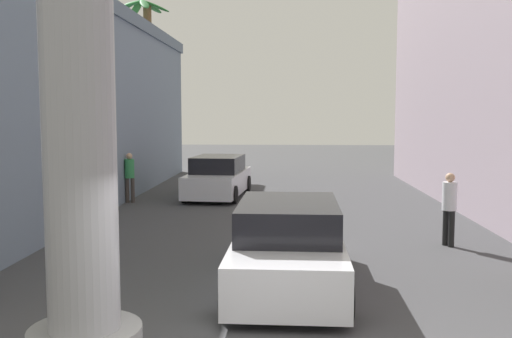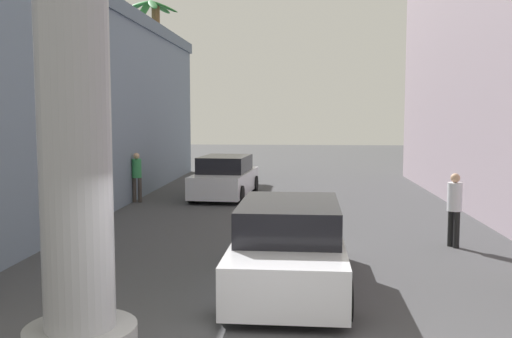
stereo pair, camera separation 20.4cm
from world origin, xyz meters
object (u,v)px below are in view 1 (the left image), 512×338
(car_far, at_px, (218,177))
(palm_tree_far_left, at_px, (147,74))
(car_lead, at_px, (288,246))
(pedestrian_far_left, at_px, (130,174))
(traffic_light_mast, at_px, (44,46))
(pedestrian_mid_right, at_px, (449,203))

(car_far, bearing_deg, palm_tree_far_left, 137.12)
(car_lead, xyz_separation_m, car_far, (-2.63, 11.23, -0.00))
(car_lead, bearing_deg, car_far, 103.18)
(palm_tree_far_left, distance_m, pedestrian_far_left, 6.20)
(pedestrian_far_left, bearing_deg, car_far, 28.78)
(car_lead, height_order, pedestrian_far_left, pedestrian_far_left)
(pedestrian_far_left, bearing_deg, traffic_light_mast, -84.17)
(pedestrian_far_left, xyz_separation_m, pedestrian_mid_right, (9.42, -6.23, -0.01))
(traffic_light_mast, xyz_separation_m, car_lead, (4.68, -0.62, -3.69))
(car_lead, xyz_separation_m, pedestrian_mid_right, (3.83, 3.37, 0.29))
(car_lead, distance_m, car_far, 11.54)
(traffic_light_mast, bearing_deg, pedestrian_mid_right, 17.92)
(traffic_light_mast, distance_m, pedestrian_far_left, 9.65)
(traffic_light_mast, distance_m, palm_tree_far_left, 13.91)
(traffic_light_mast, xyz_separation_m, palm_tree_far_left, (-1.42, 13.83, 0.43))
(car_far, bearing_deg, traffic_light_mast, -100.93)
(car_far, bearing_deg, pedestrian_mid_right, -50.59)
(palm_tree_far_left, bearing_deg, car_far, -42.88)
(traffic_light_mast, relative_size, palm_tree_far_left, 0.79)
(traffic_light_mast, height_order, pedestrian_mid_right, traffic_light_mast)
(traffic_light_mast, bearing_deg, car_lead, -7.54)
(traffic_light_mast, xyz_separation_m, pedestrian_far_left, (-0.92, 8.98, -3.39))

